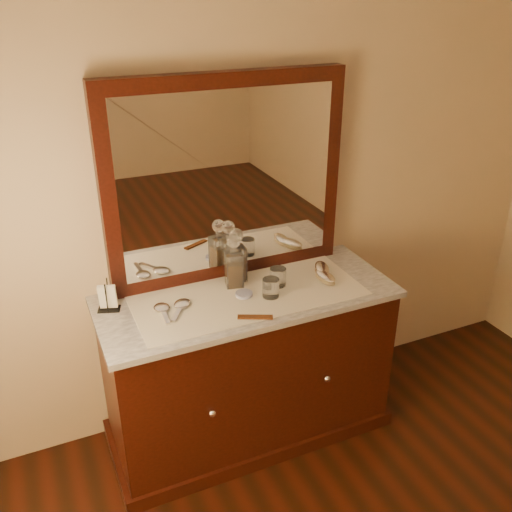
% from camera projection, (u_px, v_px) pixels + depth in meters
% --- Properties ---
extents(dresser_cabinet, '(1.40, 0.55, 0.82)m').
position_uv_depth(dresser_cabinet, '(248.00, 368.00, 2.86)').
color(dresser_cabinet, black).
rests_on(dresser_cabinet, floor).
extents(dresser_plinth, '(1.46, 0.59, 0.08)m').
position_uv_depth(dresser_plinth, '(249.00, 422.00, 3.02)').
color(dresser_plinth, black).
rests_on(dresser_plinth, floor).
extents(knob_left, '(0.04, 0.04, 0.04)m').
position_uv_depth(knob_left, '(212.00, 413.00, 2.50)').
color(knob_left, silver).
rests_on(knob_left, dresser_cabinet).
extents(knob_right, '(0.04, 0.04, 0.04)m').
position_uv_depth(knob_right, '(327.00, 378.00, 2.72)').
color(knob_right, silver).
rests_on(knob_right, dresser_cabinet).
extents(marble_top, '(1.44, 0.59, 0.03)m').
position_uv_depth(marble_top, '(248.00, 297.00, 2.67)').
color(marble_top, silver).
rests_on(marble_top, dresser_cabinet).
extents(mirror_frame, '(1.20, 0.08, 1.00)m').
position_uv_depth(mirror_frame, '(227.00, 180.00, 2.64)').
color(mirror_frame, black).
rests_on(mirror_frame, marble_top).
extents(mirror_glass, '(1.06, 0.01, 0.86)m').
position_uv_depth(mirror_glass, '(229.00, 182.00, 2.62)').
color(mirror_glass, white).
rests_on(mirror_glass, marble_top).
extents(lace_runner, '(1.10, 0.45, 0.00)m').
position_uv_depth(lace_runner, '(249.00, 296.00, 2.65)').
color(lace_runner, silver).
rests_on(lace_runner, marble_top).
extents(pin_dish, '(0.11, 0.11, 0.01)m').
position_uv_depth(pin_dish, '(244.00, 294.00, 2.64)').
color(pin_dish, silver).
rests_on(pin_dish, lace_runner).
extents(comb, '(0.16, 0.09, 0.01)m').
position_uv_depth(comb, '(255.00, 317.00, 2.47)').
color(comb, '#663212').
rests_on(comb, lace_runner).
extents(napkin_rack, '(0.11, 0.09, 0.15)m').
position_uv_depth(napkin_rack, '(108.00, 298.00, 2.51)').
color(napkin_rack, black).
rests_on(napkin_rack, marble_top).
extents(decanter_left, '(0.10, 0.10, 0.27)m').
position_uv_depth(decanter_left, '(234.00, 266.00, 2.69)').
color(decanter_left, brown).
rests_on(decanter_left, lace_runner).
extents(decanter_right, '(0.09, 0.09, 0.28)m').
position_uv_depth(decanter_right, '(237.00, 260.00, 2.74)').
color(decanter_right, brown).
rests_on(decanter_right, lace_runner).
extents(brush_near, '(0.07, 0.15, 0.04)m').
position_uv_depth(brush_near, '(325.00, 277.00, 2.77)').
color(brush_near, '#96815C').
rests_on(brush_near, lace_runner).
extents(brush_far, '(0.12, 0.17, 0.04)m').
position_uv_depth(brush_far, '(322.00, 270.00, 2.84)').
color(brush_far, '#96815C').
rests_on(brush_far, lace_runner).
extents(hand_mirror_outer, '(0.08, 0.19, 0.02)m').
position_uv_depth(hand_mirror_outer, '(163.00, 309.00, 2.52)').
color(hand_mirror_outer, silver).
rests_on(hand_mirror_outer, lace_runner).
extents(hand_mirror_inner, '(0.15, 0.19, 0.02)m').
position_uv_depth(hand_mirror_inner, '(181.00, 306.00, 2.55)').
color(hand_mirror_inner, silver).
rests_on(hand_mirror_inner, lace_runner).
extents(tumblers, '(0.16, 0.16, 0.09)m').
position_uv_depth(tumblers, '(274.00, 282.00, 2.67)').
color(tumblers, white).
rests_on(tumblers, lace_runner).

